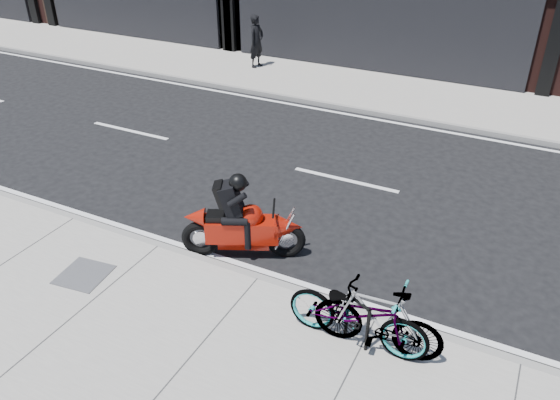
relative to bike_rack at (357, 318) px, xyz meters
The scene contains 8 objects.
ground 3.26m from the bike_rack, 126.01° to the left, with size 120.00×120.00×0.00m, color black.
sidewalk_far 10.53m from the bike_rack, 100.35° to the left, with size 60.00×3.50×0.13m, color gray.
bike_rack is the anchor object (origin of this frame).
bicycle_front 0.09m from the bike_rack, behind, with size 0.69×1.99×1.05m, color gray.
bicycle_rear 0.30m from the bike_rack, ahead, with size 0.50×1.77×1.06m, color gray.
motorcycle 2.72m from the bike_rack, 152.55° to the left, with size 2.02×1.15×1.61m.
pedestrian 13.05m from the bike_rack, 124.87° to the left, with size 0.63×0.41×1.72m, color black.
utility_grate 4.52m from the bike_rack, behind, with size 0.75×0.75×0.01m, color #454447.
Camera 1 is at (3.45, -8.02, 5.70)m, focal length 35.00 mm.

